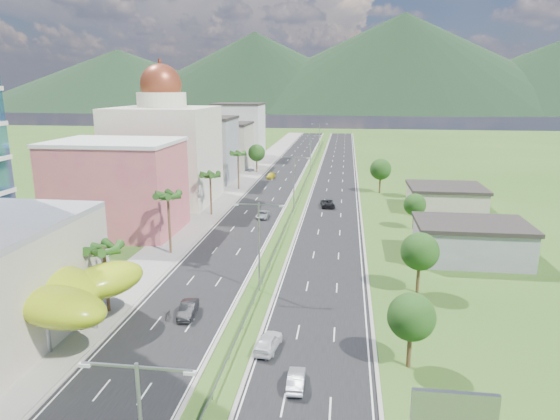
% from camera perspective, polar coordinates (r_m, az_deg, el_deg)
% --- Properties ---
extents(ground, '(500.00, 500.00, 0.00)m').
position_cam_1_polar(ground, '(52.78, -4.25, -13.40)').
color(ground, '#2D5119').
rests_on(ground, ground).
extents(road_left, '(11.00, 260.00, 0.04)m').
position_cam_1_polar(road_left, '(139.06, 0.23, 3.95)').
color(road_left, black).
rests_on(road_left, ground).
extents(road_right, '(11.00, 260.00, 0.04)m').
position_cam_1_polar(road_right, '(137.99, 6.43, 3.79)').
color(road_right, black).
rests_on(road_right, ground).
extents(sidewalk_left, '(7.00, 260.00, 0.12)m').
position_cam_1_polar(sidewalk_left, '(140.56, -3.62, 4.05)').
color(sidewalk_left, gray).
rests_on(sidewalk_left, ground).
extents(median_guardrail, '(0.10, 216.06, 0.76)m').
position_cam_1_polar(median_guardrail, '(120.57, 2.68, 2.67)').
color(median_guardrail, gray).
rests_on(median_guardrail, ground).
extents(streetlight_median_b, '(6.04, 0.25, 11.00)m').
position_cam_1_polar(streetlight_median_b, '(59.34, -2.41, -3.17)').
color(streetlight_median_b, gray).
rests_on(streetlight_median_b, ground).
extents(streetlight_median_c, '(6.04, 0.25, 11.00)m').
position_cam_1_polar(streetlight_median_c, '(97.91, 1.61, 3.69)').
color(streetlight_median_c, gray).
rests_on(streetlight_median_c, ground).
extents(streetlight_median_d, '(6.04, 0.25, 11.00)m').
position_cam_1_polar(streetlight_median_d, '(142.26, 3.51, 6.90)').
color(streetlight_median_d, gray).
rests_on(streetlight_median_d, ground).
extents(streetlight_median_e, '(6.04, 0.25, 11.00)m').
position_cam_1_polar(streetlight_median_e, '(186.91, 4.51, 8.57)').
color(streetlight_median_e, gray).
rests_on(streetlight_median_e, ground).
extents(lime_canopy, '(18.00, 15.00, 7.40)m').
position_cam_1_polar(lime_canopy, '(54.90, -26.38, -8.08)').
color(lime_canopy, '#9DB912').
rests_on(lime_canopy, ground).
extents(pink_shophouse, '(20.00, 15.00, 15.00)m').
position_cam_1_polar(pink_shophouse, '(88.17, -18.10, 2.34)').
color(pink_shophouse, '#C65163').
rests_on(pink_shophouse, ground).
extents(domed_building, '(20.00, 20.00, 28.70)m').
position_cam_1_polar(domed_building, '(108.48, -13.07, 6.80)').
color(domed_building, beige).
rests_on(domed_building, ground).
extents(midrise_grey, '(16.00, 15.00, 16.00)m').
position_cam_1_polar(midrise_grey, '(132.13, -8.81, 6.76)').
color(midrise_grey, gray).
rests_on(midrise_grey, ground).
extents(midrise_beige, '(16.00, 15.00, 13.00)m').
position_cam_1_polar(midrise_beige, '(153.39, -6.49, 7.26)').
color(midrise_beige, '#B5AA95').
rests_on(midrise_beige, ground).
extents(midrise_white, '(16.00, 15.00, 18.00)m').
position_cam_1_polar(midrise_white, '(175.43, -4.70, 8.96)').
color(midrise_white, silver).
rests_on(midrise_white, ground).
extents(billboard, '(5.20, 0.35, 6.20)m').
position_cam_1_polar(billboard, '(34.90, 19.23, -21.50)').
color(billboard, gray).
rests_on(billboard, ground).
extents(shed_near, '(15.00, 10.00, 5.00)m').
position_cam_1_polar(shed_near, '(76.27, 20.96, -3.53)').
color(shed_near, gray).
rests_on(shed_near, ground).
extents(shed_far, '(14.00, 12.00, 4.40)m').
position_cam_1_polar(shed_far, '(105.15, 18.38, 1.16)').
color(shed_far, '#B5AA95').
rests_on(shed_far, ground).
extents(palm_tree_b, '(3.60, 3.60, 8.10)m').
position_cam_1_polar(palm_tree_b, '(56.81, -19.50, -4.45)').
color(palm_tree_b, '#47301C').
rests_on(palm_tree_b, ground).
extents(palm_tree_c, '(3.60, 3.60, 9.60)m').
position_cam_1_polar(palm_tree_c, '(74.12, -12.70, 1.38)').
color(palm_tree_c, '#47301C').
rests_on(palm_tree_c, ground).
extents(palm_tree_d, '(3.60, 3.60, 8.60)m').
position_cam_1_polar(palm_tree_d, '(95.78, -7.98, 3.81)').
color(palm_tree_d, '#47301C').
rests_on(palm_tree_d, ground).
extents(palm_tree_e, '(3.60, 3.60, 9.40)m').
position_cam_1_polar(palm_tree_e, '(119.65, -4.82, 6.28)').
color(palm_tree_e, '#47301C').
rests_on(palm_tree_e, ground).
extents(leafy_tree_lfar, '(4.90, 4.90, 8.05)m').
position_cam_1_polar(leafy_tree_lfar, '(144.31, -2.69, 6.54)').
color(leafy_tree_lfar, '#47301C').
rests_on(leafy_tree_lfar, ground).
extents(leafy_tree_ra, '(4.20, 4.20, 6.90)m').
position_cam_1_polar(leafy_tree_ra, '(45.64, 14.79, -11.76)').
color(leafy_tree_ra, '#47301C').
rests_on(leafy_tree_ra, ground).
extents(leafy_tree_rb, '(4.55, 4.55, 7.47)m').
position_cam_1_polar(leafy_tree_rb, '(61.57, 15.70, -4.59)').
color(leafy_tree_rb, '#47301C').
rests_on(leafy_tree_rb, ground).
extents(leafy_tree_rc, '(3.85, 3.85, 6.33)m').
position_cam_1_polar(leafy_tree_rc, '(88.93, 15.16, 0.58)').
color(leafy_tree_rc, '#47301C').
rests_on(leafy_tree_rc, ground).
extents(leafy_tree_rd, '(4.90, 4.90, 8.05)m').
position_cam_1_polar(leafy_tree_rd, '(117.60, 11.42, 4.58)').
color(leafy_tree_rd, '#47301C').
rests_on(leafy_tree_rd, ground).
extents(mountain_ridge, '(860.00, 140.00, 90.00)m').
position_cam_1_polar(mountain_ridge, '(498.94, 13.53, 10.82)').
color(mountain_ridge, black).
rests_on(mountain_ridge, ground).
extents(car_dark_left, '(2.05, 4.73, 1.51)m').
position_cam_1_polar(car_dark_left, '(55.84, -10.47, -11.09)').
color(car_dark_left, black).
rests_on(car_dark_left, road_left).
extents(car_silver_mid_left, '(2.16, 4.61, 1.28)m').
position_cam_1_polar(car_silver_mid_left, '(94.14, -1.96, -0.52)').
color(car_silver_mid_left, '#9B9DA2').
rests_on(car_silver_mid_left, road_left).
extents(car_yellow_far_left, '(2.05, 4.64, 1.33)m').
position_cam_1_polar(car_yellow_far_left, '(135.07, -1.04, 3.95)').
color(car_yellow_far_left, gold).
rests_on(car_yellow_far_left, road_left).
extents(car_white_near_right, '(2.48, 4.82, 1.57)m').
position_cam_1_polar(car_white_near_right, '(48.61, -1.37, -14.82)').
color(car_white_near_right, white).
rests_on(car_white_near_right, road_right).
extents(car_silver_right, '(1.45, 3.93, 1.28)m').
position_cam_1_polar(car_silver_right, '(43.52, 1.84, -18.80)').
color(car_silver_right, '#B7B9BF').
rests_on(car_silver_right, road_right).
extents(car_dark_far_right, '(3.24, 5.83, 1.54)m').
position_cam_1_polar(car_dark_far_right, '(103.19, 5.43, 0.80)').
color(car_dark_far_right, black).
rests_on(car_dark_far_right, road_right).
extents(motorcycle, '(0.70, 1.83, 1.14)m').
position_cam_1_polar(motorcycle, '(55.85, -12.73, -11.41)').
color(motorcycle, black).
rests_on(motorcycle, road_left).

